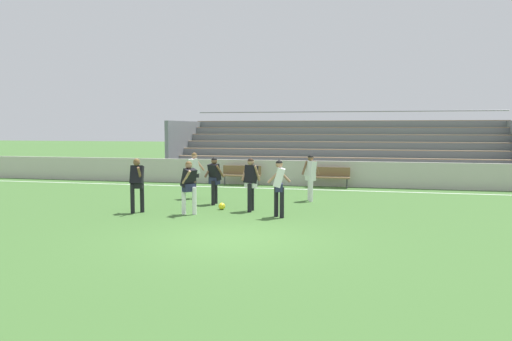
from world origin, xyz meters
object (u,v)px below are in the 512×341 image
Objects in this scene: player_dark_pressing_high at (189,183)px; player_white_overlapping at (194,171)px; player_white_dropping_back at (310,174)px; player_white_wide_right at (279,183)px; player_dark_on_ball at (251,180)px; soccer_ball at (222,206)px; player_dark_deep_cover at (214,177)px; bench_near_wall_gap at (241,173)px; bleacher_stand at (340,148)px; bench_far_right at (329,175)px; player_dark_trailing_run at (137,180)px.

player_dark_pressing_high is 0.95× the size of player_white_overlapping.
player_white_dropping_back is 0.99× the size of player_white_wide_right.
player_dark_on_ball is 7.65× the size of soccer_ball.
player_dark_on_ball is 1.94m from player_dark_deep_cover.
player_dark_pressing_high is 2.15m from player_dark_deep_cover.
bench_near_wall_gap is 8.57m from player_white_wide_right.
bench_far_right is (-0.16, -4.15, -1.02)m from bleacher_stand.
player_dark_on_ball is at bearing -104.44° from bench_far_right.
bench_near_wall_gap is at bearing 99.84° from soccer_ball.
player_white_wide_right reaches higher than player_white_dropping_back.
player_dark_on_ball is at bearing 18.20° from player_dark_trailing_run.
player_dark_on_ball is at bearing 31.15° from player_dark_pressing_high.
player_dark_pressing_high is (-1.68, -1.02, -0.04)m from player_dark_on_ball.
player_dark_on_ball reaches higher than soccer_ball.
bench_far_right is 8.18× the size of soccer_ball.
bench_far_right is at bearing -92.14° from bleacher_stand.
soccer_ball is at bearing -60.35° from player_dark_deep_cover.
player_dark_on_ball is at bearing -119.52° from player_white_dropping_back.
player_dark_trailing_run is at bearing -113.40° from bleacher_stand.
player_dark_trailing_run is at bearing -99.75° from player_white_overlapping.
player_dark_on_ball is at bearing -35.74° from player_dark_deep_cover.
player_dark_trailing_run reaches higher than bench_near_wall_gap.
player_white_wide_right reaches higher than soccer_ball.
player_dark_on_ball is 1.97m from player_dark_pressing_high.
player_white_overlapping is 1.02× the size of player_dark_trailing_run.
player_white_dropping_back reaches higher than player_dark_deep_cover.
bench_far_right is 4.01m from bench_near_wall_gap.
player_dark_on_ball reaches higher than bench_far_right.
bench_near_wall_gap is at bearing 93.63° from player_dark_pressing_high.
player_dark_deep_cover is at bearing -84.00° from bench_near_wall_gap.
player_dark_on_ball is (2.19, -7.04, 0.46)m from bench_near_wall_gap.
player_dark_trailing_run is (-5.16, -8.14, 0.46)m from bench_far_right.
player_white_overlapping is (-0.56, -4.66, 0.48)m from bench_near_wall_gap.
player_dark_trailing_run is at bearing -177.07° from player_dark_pressing_high.
player_dark_trailing_run is 1.00× the size of player_white_wide_right.
player_dark_deep_cover is 7.37× the size of soccer_ball.
player_white_dropping_back is 3.73m from soccer_ball.
bleacher_stand is 11.38m from player_dark_on_ball.
bench_near_wall_gap is 1.08× the size of player_white_dropping_back.
bleacher_stand reaches higher than soccer_ball.
bleacher_stand is 12.76m from player_dark_pressing_high.
player_dark_pressing_high is at bearing -130.79° from player_white_dropping_back.
bench_near_wall_gap is 8.23m from player_dark_trailing_run.
soccer_ball is (0.69, 1.13, -0.85)m from player_dark_pressing_high.
player_dark_on_ball reaches higher than player_dark_pressing_high.
bench_far_right is 6.82m from player_dark_deep_cover.
player_white_overlapping is 1.06× the size of player_dark_deep_cover.
player_white_dropping_back is (-0.43, -8.48, -0.58)m from bleacher_stand.
bench_far_right is 9.65m from player_dark_trailing_run.
player_white_overlapping reaches higher than player_white_wide_right.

